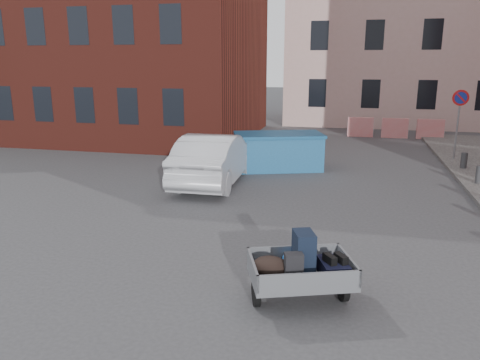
# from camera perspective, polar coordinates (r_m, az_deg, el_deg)

# --- Properties ---
(ground) EXTENTS (120.00, 120.00, 0.00)m
(ground) POSITION_cam_1_polar(r_m,az_deg,el_deg) (10.76, 1.65, -6.52)
(ground) COLOR #38383A
(ground) RESTS_ON ground
(building_pink) EXTENTS (16.00, 8.00, 14.00)m
(building_pink) POSITION_cam_1_polar(r_m,az_deg,el_deg) (32.25, 21.68, 19.04)
(building_pink) COLOR #C9A49A
(building_pink) RESTS_ON ground
(far_building) EXTENTS (6.00, 6.00, 8.00)m
(far_building) POSITION_cam_1_polar(r_m,az_deg,el_deg) (38.73, -21.88, 13.61)
(far_building) COLOR maroon
(far_building) RESTS_ON ground
(no_parking_sign) EXTENTS (0.60, 0.09, 2.65)m
(no_parking_sign) POSITION_cam_1_polar(r_m,az_deg,el_deg) (19.82, 25.17, 7.75)
(no_parking_sign) COLOR gray
(no_parking_sign) RESTS_ON sidewalk
(barriers) EXTENTS (4.70, 0.18, 1.00)m
(barriers) POSITION_cam_1_polar(r_m,az_deg,el_deg) (25.16, 18.36, 6.02)
(barriers) COLOR red
(barriers) RESTS_ON ground
(trailer) EXTENTS (1.88, 1.98, 1.20)m
(trailer) POSITION_cam_1_polar(r_m,az_deg,el_deg) (7.67, 7.35, -10.63)
(trailer) COLOR black
(trailer) RESTS_ON ground
(dumpster) EXTENTS (3.47, 2.53, 1.31)m
(dumpster) POSITION_cam_1_polar(r_m,az_deg,el_deg) (16.97, 4.68, 3.53)
(dumpster) COLOR #1F6197
(dumpster) RESTS_ON ground
(silver_car) EXTENTS (1.85, 4.89, 1.59)m
(silver_car) POSITION_cam_1_polar(r_m,az_deg,el_deg) (15.02, -3.19, 2.67)
(silver_car) COLOR #B6B8BE
(silver_car) RESTS_ON ground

